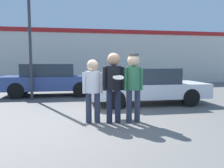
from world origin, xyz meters
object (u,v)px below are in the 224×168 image
parked_car_near (146,86)px  person_middle_with_frisbee (114,81)px  person_left (93,86)px  street_lamp (37,21)px  parked_car_far (50,80)px  person_right (133,81)px  shrub (151,78)px

parked_car_near → person_middle_with_frisbee: bearing=-124.4°
person_left → person_middle_with_frisbee: (0.52, -0.14, 0.13)m
person_middle_with_frisbee → street_lamp: 5.33m
person_left → street_lamp: (-1.97, 4.04, 2.31)m
parked_car_far → street_lamp: street_lamp is taller
person_left → person_middle_with_frisbee: 0.55m
parked_car_near → parked_car_far: (-3.83, 2.79, 0.08)m
person_left → parked_car_near: 3.25m
person_right → street_lamp: (-3.01, 4.17, 2.20)m
person_middle_with_frisbee → parked_car_far: 5.70m
person_middle_with_frisbee → person_right: 0.52m
person_middle_with_frisbee → street_lamp: size_ratio=0.34×
person_middle_with_frisbee → parked_car_far: person_middle_with_frisbee is taller
person_middle_with_frisbee → parked_car_far: bearing=112.0°
parked_car_far → shrub: size_ratio=4.67×
person_middle_with_frisbee → person_right: person_middle_with_frisbee is taller
parked_car_near → street_lamp: (-4.20, 1.68, 2.59)m
parked_car_near → parked_car_far: parked_car_far is taller
person_right → parked_car_near: 2.78m
shrub → street_lamp: bearing=-141.1°
person_right → shrub: person_right is taller
parked_car_far → person_right: bearing=-63.4°
parked_car_far → shrub: parked_car_far is taller
parked_car_far → person_left: bearing=-72.6°
person_middle_with_frisbee → parked_car_near: size_ratio=0.41×
person_middle_with_frisbee → shrub: person_middle_with_frisbee is taller
street_lamp → shrub: (7.08, 5.72, -2.80)m
parked_car_far → street_lamp: bearing=-108.2°
parked_car_near → shrub: size_ratio=4.57×
person_left → person_right: bearing=-7.2°
person_middle_with_frisbee → shrub: bearing=65.1°
person_middle_with_frisbee → street_lamp: (-2.49, 4.17, 2.19)m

